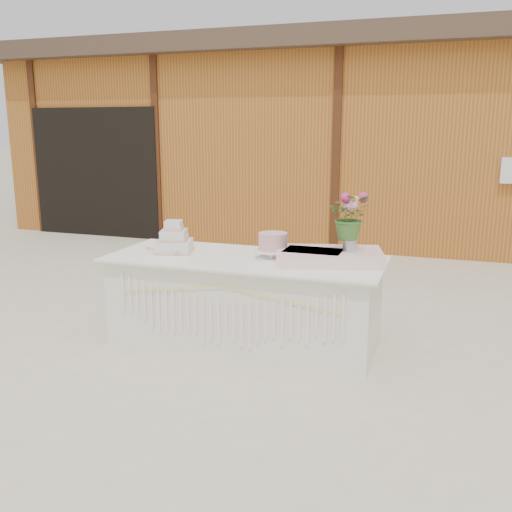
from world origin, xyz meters
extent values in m
plane|color=beige|center=(0.00, 0.00, 0.00)|extent=(80.00, 80.00, 0.00)
cube|color=#A95D23|center=(0.00, 6.00, 1.50)|extent=(12.00, 4.00, 3.00)
cube|color=#413124|center=(0.00, 6.00, 3.15)|extent=(12.60, 4.60, 0.30)
cube|color=black|center=(-4.20, 3.98, 1.10)|extent=(2.40, 0.08, 2.20)
cube|color=silver|center=(0.00, 0.00, 0.38)|extent=(2.28, 0.88, 0.75)
cube|color=silver|center=(0.00, 0.00, 0.76)|extent=(2.40, 1.00, 0.02)
cube|color=silver|center=(-0.69, 0.02, 0.82)|extent=(0.38, 0.38, 0.11)
cube|color=#F7B49C|center=(-0.69, 0.02, 0.79)|extent=(0.40, 0.40, 0.02)
cube|color=silver|center=(-0.69, 0.02, 0.92)|extent=(0.27, 0.27, 0.10)
cube|color=#F7B49C|center=(-0.69, 0.02, 0.90)|extent=(0.29, 0.29, 0.02)
cube|color=silver|center=(-0.69, 0.02, 1.02)|extent=(0.18, 0.18, 0.09)
cube|color=#F7B49C|center=(-0.69, 0.02, 0.99)|extent=(0.19, 0.19, 0.02)
cylinder|color=white|center=(0.24, 0.03, 0.78)|extent=(0.27, 0.27, 0.02)
cylinder|color=white|center=(0.24, 0.03, 0.81)|extent=(0.08, 0.08, 0.05)
cylinder|color=white|center=(0.24, 0.03, 0.84)|extent=(0.31, 0.31, 0.01)
cylinder|color=#E5A5AB|center=(0.24, 0.03, 0.92)|extent=(0.25, 0.25, 0.15)
cube|color=#F8C8C8|center=(0.73, 0.04, 0.82)|extent=(0.96, 0.70, 0.11)
cylinder|color=#B2B2B7|center=(0.90, 0.04, 0.95)|extent=(0.11, 0.11, 0.15)
imported|color=#3A6227|center=(0.90, 0.04, 1.22)|extent=(0.38, 0.34, 0.38)
camera|label=1|loc=(1.65, -4.53, 1.88)|focal=40.00mm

